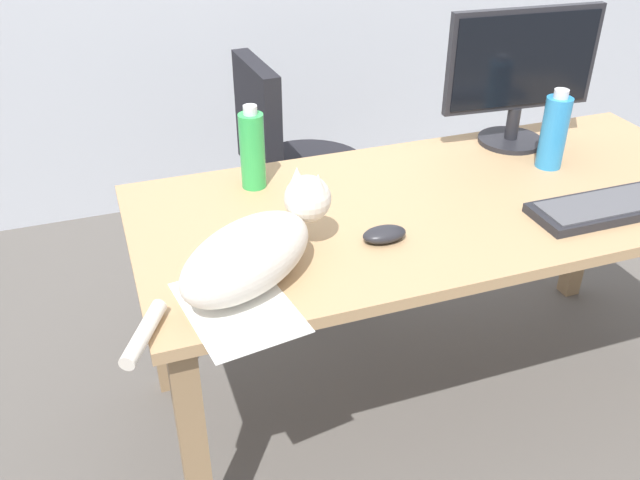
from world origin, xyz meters
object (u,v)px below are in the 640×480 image
Objects in this scene: water_bottle at (554,132)px; monitor at (521,72)px; spray_bottle at (252,150)px; keyboard at (612,206)px; office_chair at (296,192)px; cat at (254,250)px; computer_mouse at (384,234)px.

monitor is at bearing 92.92° from water_bottle.
keyboard is at bearing -28.02° from spray_bottle.
monitor is at bearing -42.80° from office_chair.
monitor is 0.51m from keyboard.
office_chair is 0.75m from spray_bottle.
monitor is 1.09× the size of keyboard.
computer_mouse is (0.34, 0.06, -0.06)m from cat.
office_chair is 0.98m from computer_mouse.
monitor is 0.77m from computer_mouse.
office_chair is 8.13× the size of computer_mouse.
office_chair is at bearing 67.74° from cat.
spray_bottle is at bearing -118.24° from office_chair.
spray_bottle reaches higher than keyboard.
water_bottle is at bearing 88.70° from keyboard.
computer_mouse is (-0.61, -0.41, -0.21)m from monitor.
monitor reaches higher than water_bottle.
office_chair is 2.03× the size of keyboard.
office_chair is 0.94m from monitor.
spray_bottle is at bearing 169.08° from water_bottle.
spray_bottle is (-0.85, 0.16, 0.00)m from water_bottle.
office_chair reaches higher than keyboard.
spray_bottle is (-0.84, -0.02, -0.12)m from monitor.
cat reaches higher than computer_mouse.
keyboard is (0.00, -0.47, -0.21)m from monitor.
monitor is at bearing 33.40° from computer_mouse.
monitor is at bearing 1.39° from spray_bottle.
cat is 1.00m from water_bottle.
water_bottle reaches higher than computer_mouse.
cat is (-0.40, -0.98, 0.41)m from office_chair.
water_bottle reaches higher than office_chair.
keyboard is at bearing 0.00° from cat.
office_chair is 1.18m from keyboard.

